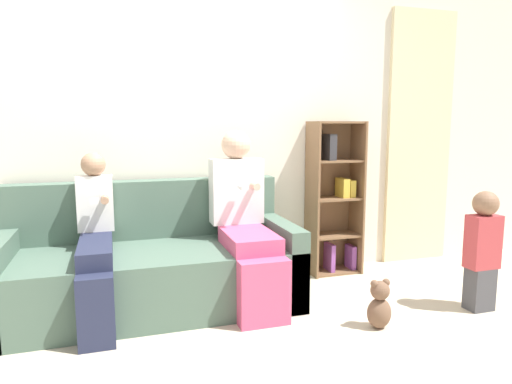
% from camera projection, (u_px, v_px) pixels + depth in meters
% --- Properties ---
extents(ground_plane, '(14.00, 14.00, 0.00)m').
position_uv_depth(ground_plane, '(205.00, 333.00, 2.82)').
color(ground_plane, beige).
extents(back_wall, '(10.00, 0.06, 2.55)m').
position_uv_depth(back_wall, '(178.00, 125.00, 3.60)').
color(back_wall, silver).
rests_on(back_wall, ground_plane).
extents(curtain_panel, '(0.66, 0.04, 2.31)m').
position_uv_depth(curtain_panel, '(419.00, 139.00, 4.24)').
color(curtain_panel, beige).
rests_on(curtain_panel, ground_plane).
extents(couch, '(2.00, 0.89, 0.86)m').
position_uv_depth(couch, '(152.00, 266.00, 3.22)').
color(couch, '#4C6656').
rests_on(couch, ground_plane).
extents(adult_seated, '(0.39, 0.84, 1.24)m').
position_uv_depth(adult_seated, '(245.00, 215.00, 3.26)').
color(adult_seated, '#DB4C75').
rests_on(adult_seated, ground_plane).
extents(child_seated, '(0.24, 0.84, 1.09)m').
position_uv_depth(child_seated, '(95.00, 241.00, 2.93)').
color(child_seated, '#232842').
rests_on(child_seated, ground_plane).
extents(toddler_standing, '(0.22, 0.17, 0.84)m').
position_uv_depth(toddler_standing, '(482.00, 248.00, 3.12)').
color(toddler_standing, '#47474C').
rests_on(toddler_standing, ground_plane).
extents(bookshelf, '(0.44, 0.28, 1.31)m').
position_uv_depth(bookshelf, '(334.00, 198.00, 3.95)').
color(bookshelf, brown).
rests_on(bookshelf, ground_plane).
extents(teddy_bear, '(0.16, 0.13, 0.32)m').
position_uv_depth(teddy_bear, '(379.00, 305.00, 2.87)').
color(teddy_bear, brown).
rests_on(teddy_bear, ground_plane).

